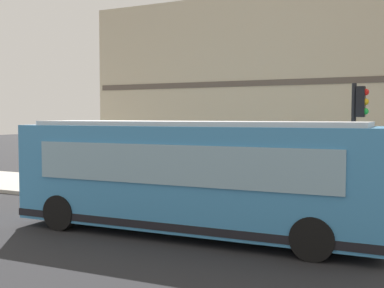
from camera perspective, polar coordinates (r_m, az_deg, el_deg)
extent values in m
plane|color=#262628|center=(13.44, -0.14, -10.48)|extent=(120.00, 120.00, 0.00)
cube|color=#B2ADA3|center=(17.98, 7.05, -6.73)|extent=(4.87, 40.00, 0.15)
cube|color=beige|center=(23.00, 11.65, 5.63)|extent=(6.14, 17.31, 8.32)
cube|color=brown|center=(20.21, 9.56, 7.16)|extent=(0.36, 16.97, 0.24)
cube|color=slate|center=(20.13, 9.40, -1.30)|extent=(0.12, 12.12, 2.40)
cube|color=#3F8CC6|center=(13.03, 0.20, -3.75)|extent=(2.81, 10.07, 2.70)
cube|color=silver|center=(12.93, 0.20, 2.46)|extent=(2.40, 9.06, 0.12)
cube|color=#8CB2C6|center=(15.69, -16.62, -1.04)|extent=(2.20, 0.15, 1.20)
cube|color=#8CB2C6|center=(14.15, 2.31, -1.57)|extent=(0.31, 8.20, 1.00)
cube|color=#8CB2C6|center=(11.85, -2.32, -2.52)|extent=(0.31, 8.20, 1.00)
cube|color=black|center=(13.23, 0.20, -8.79)|extent=(2.85, 10.11, 0.20)
cylinder|color=black|center=(15.94, -10.02, -6.50)|extent=(0.33, 1.01, 1.00)
cylinder|color=black|center=(14.14, -15.35, -7.83)|extent=(0.33, 1.01, 1.00)
cylinder|color=black|center=(13.36, 15.88, -8.49)|extent=(0.33, 1.01, 1.00)
cylinder|color=black|center=(11.15, 14.09, -10.82)|extent=(0.33, 1.01, 1.00)
cylinder|color=black|center=(15.04, 18.55, -0.82)|extent=(0.14, 0.14, 4.03)
cube|color=black|center=(14.99, 19.37, 4.74)|extent=(0.32, 0.24, 0.90)
sphere|color=red|center=(14.98, 19.89, 5.80)|extent=(0.20, 0.20, 0.20)
sphere|color=yellow|center=(14.97, 19.87, 4.73)|extent=(0.20, 0.20, 0.20)
sphere|color=green|center=(14.97, 19.85, 3.66)|extent=(0.20, 0.20, 0.20)
cylinder|color=#8C3F8C|center=(19.04, 5.63, -4.60)|extent=(0.14, 0.14, 0.87)
cylinder|color=#8C3F8C|center=(19.01, 5.09, -4.61)|extent=(0.14, 0.14, 0.87)
cylinder|color=#3F8C4C|center=(18.93, 5.37, -2.26)|extent=(0.32, 0.32, 0.69)
sphere|color=#9E704C|center=(18.89, 5.38, -0.87)|extent=(0.24, 0.24, 0.24)
cylinder|color=gold|center=(22.95, -13.07, -3.45)|extent=(0.14, 0.14, 0.76)
cylinder|color=gold|center=(23.11, -12.86, -3.41)|extent=(0.14, 0.14, 0.76)
cylinder|color=#3F8C4C|center=(22.96, -12.99, -1.74)|extent=(0.32, 0.32, 0.60)
sphere|color=beige|center=(22.93, -13.00, -0.73)|extent=(0.21, 0.21, 0.21)
cylinder|color=gold|center=(20.26, 1.25, -4.11)|extent=(0.14, 0.14, 0.87)
cylinder|color=gold|center=(20.10, 0.99, -4.16)|extent=(0.14, 0.14, 0.87)
cylinder|color=gold|center=(20.09, 1.12, -1.92)|extent=(0.32, 0.32, 0.69)
sphere|color=brown|center=(20.06, 1.12, -0.60)|extent=(0.24, 0.24, 0.24)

